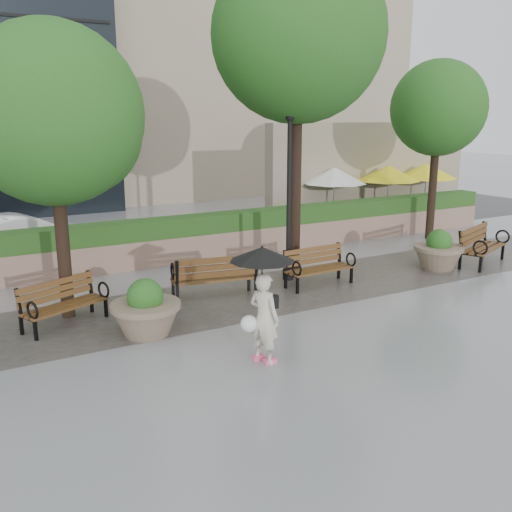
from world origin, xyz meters
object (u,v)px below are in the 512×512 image
bench_3 (319,275)px  car_right (22,235)px  planter_right (438,254)px  lamppost (289,208)px  bench_4 (482,254)px  planter_left (146,313)px  bench_2 (215,285)px  pedestrian (263,293)px  bench_1 (65,313)px

bench_3 → car_right: car_right is taller
bench_3 → car_right: 9.52m
planter_right → lamppost: lamppost is taller
bench_4 → car_right: car_right is taller
planter_left → bench_2: bearing=33.7°
bench_4 → pedestrian: size_ratio=1.05×
planter_right → lamppost: 4.70m
lamppost → bench_3: bearing=-66.9°
planter_left → pedestrian: pedestrian is taller
bench_1 → bench_2: (3.50, 0.14, 0.04)m
pedestrian → bench_2: bearing=-35.0°
bench_1 → planter_right: bearing=-26.4°
lamppost → bench_2: bearing=-168.3°
bench_1 → planter_left: bearing=-68.8°
bench_1 → bench_3: (6.27, -0.25, 0.01)m
bench_4 → bench_3: bearing=153.4°
planter_left → lamppost: lamppost is taller
planter_left → bench_1: bearing=134.4°
planter_left → pedestrian: (1.39, -2.22, 0.81)m
bench_2 → bench_4: 8.28m
bench_1 → bench_2: size_ratio=0.90×
pedestrian → bench_1: bearing=14.5°
planter_left → planter_right: (8.89, 0.77, -0.00)m
bench_3 → lamppost: lamppost is taller
bench_4 → car_right: size_ratio=0.55×
planter_left → lamppost: 5.20m
bench_4 → lamppost: size_ratio=0.50×
bench_4 → lamppost: bearing=145.4°
bench_3 → planter_left: planter_left is taller
lamppost → planter_left: bearing=-156.9°
bench_1 → car_right: bearing=65.4°
bench_4 → planter_right: 1.55m
bench_1 → car_right: size_ratio=0.48×
bench_3 → lamppost: 1.89m
bench_2 → pedestrian: bearing=88.5°
planter_left → car_right: (-1.14, 8.37, 0.20)m
bench_4 → planter_right: bearing=149.7°
bench_2 → bench_3: 2.79m
bench_1 → pedestrian: bearing=-76.1°
bench_2 → car_right: (-3.34, 6.91, 0.33)m
planter_left → pedestrian: bearing=-58.1°
planter_left → car_right: 8.45m
bench_3 → bench_4: bench_4 is taller
bench_2 → lamppost: size_ratio=0.49×
bench_3 → pedestrian: bearing=-139.8°
bench_3 → lamppost: bearing=110.6°
car_right → pedestrian: (2.53, -10.59, 0.61)m
bench_2 → bench_4: size_ratio=0.96×
bench_1 → bench_3: bearing=-25.5°
bench_3 → planter_left: bearing=-170.2°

